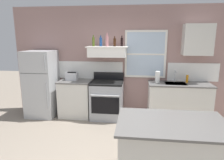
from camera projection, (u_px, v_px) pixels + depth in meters
back_wall at (120, 62)px, 4.98m from camera, size 5.40×0.11×2.70m
refrigerator at (42, 84)px, 4.95m from camera, size 0.70×0.72×1.64m
counter_left_of_stove at (76, 98)px, 4.99m from camera, size 0.79×0.63×0.91m
toaster at (72, 76)px, 4.93m from camera, size 0.30×0.20×0.19m
stove_range at (107, 99)px, 4.86m from camera, size 0.76×0.69×1.09m
range_hood_shelf at (107, 51)px, 4.70m from camera, size 0.96×0.52×0.24m
bottle_olive_oil_square at (93, 42)px, 4.68m from camera, size 0.06×0.06×0.26m
bottle_blue_liqueur at (101, 42)px, 4.69m from camera, size 0.07×0.07×0.25m
bottle_rose_pink at (107, 41)px, 4.61m from camera, size 0.07×0.07×0.31m
bottle_brown_stout at (115, 42)px, 4.62m from camera, size 0.06×0.06×0.23m
bottle_balsamic_dark at (122, 42)px, 4.67m from camera, size 0.06×0.06×0.25m
counter_right_with_sink at (178, 102)px, 4.69m from camera, size 1.43×0.63×0.91m
sink_faucet at (175, 75)px, 4.66m from camera, size 0.03×0.17×0.28m
paper_towel_roll at (157, 77)px, 4.63m from camera, size 0.11×0.11×0.27m
dish_soap_bottle at (187, 79)px, 4.65m from camera, size 0.06×0.06×0.18m
kitchen_island at (171, 154)px, 2.60m from camera, size 1.40×0.90×0.91m
upper_cabinet_right at (198, 40)px, 4.48m from camera, size 0.64×0.32×0.70m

